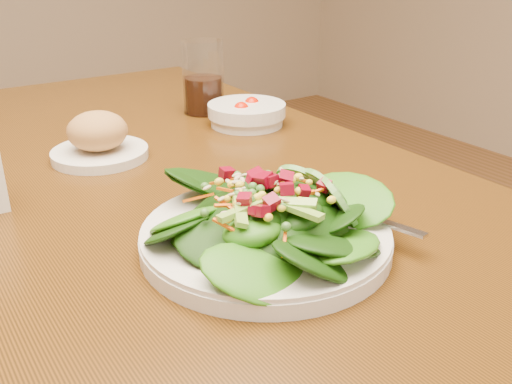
# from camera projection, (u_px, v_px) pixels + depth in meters

# --- Properties ---
(dining_table) EXTENTS (0.90, 1.40, 0.75)m
(dining_table) POSITION_uv_depth(u_px,v_px,m) (130.00, 233.00, 0.92)
(dining_table) COLOR #552E0B
(dining_table) RESTS_ON ground_plane
(salad_plate) EXTENTS (0.30, 0.30, 0.09)m
(salad_plate) POSITION_uv_depth(u_px,v_px,m) (273.00, 220.00, 0.67)
(salad_plate) COLOR silver
(salad_plate) RESTS_ON dining_table
(bread_plate) EXTENTS (0.16, 0.16, 0.08)m
(bread_plate) POSITION_uv_depth(u_px,v_px,m) (98.00, 140.00, 0.94)
(bread_plate) COLOR silver
(bread_plate) RESTS_ON dining_table
(tomato_bowl) EXTENTS (0.15, 0.15, 0.05)m
(tomato_bowl) POSITION_uv_depth(u_px,v_px,m) (247.00, 114.00, 1.12)
(tomato_bowl) COLOR silver
(tomato_bowl) RESTS_ON dining_table
(drinking_glass) EXTENTS (0.09, 0.09, 0.15)m
(drinking_glass) POSITION_uv_depth(u_px,v_px,m) (203.00, 82.00, 1.18)
(drinking_glass) COLOR silver
(drinking_glass) RESTS_ON dining_table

